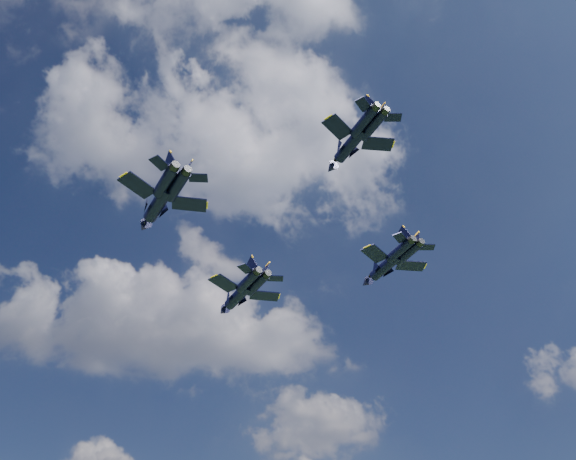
# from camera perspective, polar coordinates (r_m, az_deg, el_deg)

# --- Properties ---
(jet_lead) EXTENTS (12.58, 17.16, 4.12)m
(jet_lead) POSITION_cam_1_polar(r_m,az_deg,el_deg) (99.10, -5.18, -6.74)
(jet_lead) COLOR black
(jet_left) EXTENTS (11.93, 16.30, 3.91)m
(jet_left) POSITION_cam_1_polar(r_m,az_deg,el_deg) (79.77, -13.15, 2.45)
(jet_left) COLOR black
(jet_right) EXTENTS (11.57, 15.96, 3.80)m
(jet_right) POSITION_cam_1_polar(r_m,az_deg,el_deg) (94.14, 9.71, -3.75)
(jet_right) COLOR black
(jet_slot) EXTENTS (9.97, 13.80, 3.28)m
(jet_slot) POSITION_cam_1_polar(r_m,az_deg,el_deg) (75.17, 6.20, 8.45)
(jet_slot) COLOR black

